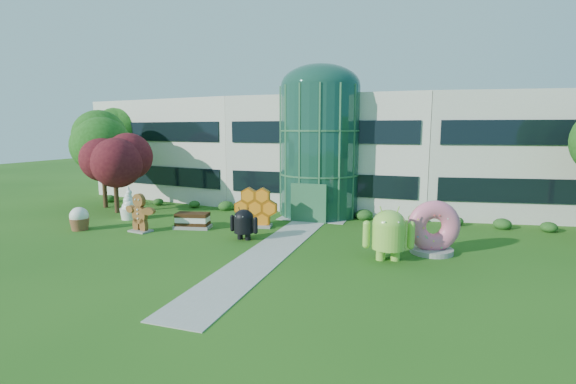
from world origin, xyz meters
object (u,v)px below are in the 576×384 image
(android_green, at_px, (389,231))
(gingerbread, at_px, (140,212))
(android_black, at_px, (244,222))
(donut, at_px, (433,226))

(android_green, height_order, gingerbread, android_green)
(android_green, height_order, android_black, android_green)
(android_black, height_order, gingerbread, gingerbread)
(gingerbread, bearing_deg, donut, 13.51)
(android_black, relative_size, gingerbread, 0.79)
(android_black, bearing_deg, donut, 8.12)
(android_black, bearing_deg, gingerbread, -172.82)
(android_green, bearing_deg, donut, 29.15)
(android_green, bearing_deg, gingerbread, 162.15)
(donut, xyz_separation_m, gingerbread, (-17.97, -1.04, -0.19))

